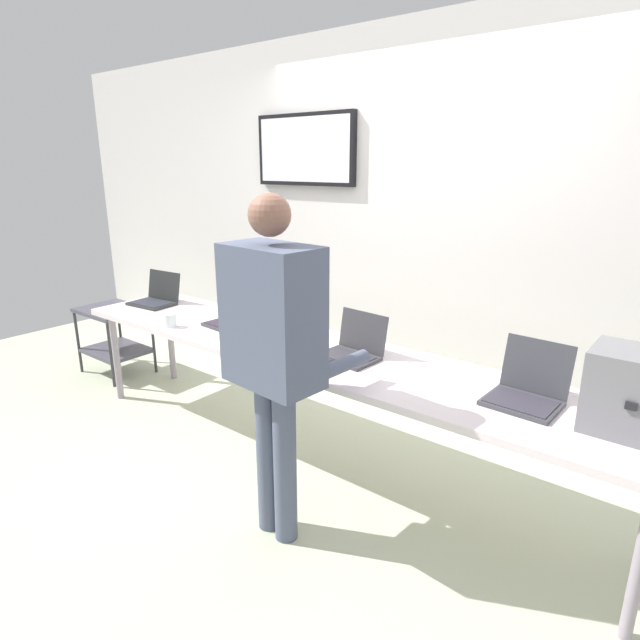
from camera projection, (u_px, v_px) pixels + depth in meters
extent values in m
cube|color=#B9C1A3|center=(314.00, 461.00, 3.27)|extent=(8.00, 8.00, 0.04)
cube|color=silver|center=(414.00, 225.00, 3.73)|extent=(8.00, 0.06, 2.68)
cube|color=black|center=(305.00, 150.00, 4.11)|extent=(0.95, 0.05, 0.54)
cube|color=white|center=(304.00, 150.00, 4.09)|extent=(0.89, 0.02, 0.48)
cube|color=silver|center=(314.00, 352.00, 3.06)|extent=(3.70, 0.70, 0.04)
cylinder|color=gray|center=(116.00, 357.00, 4.02)|extent=(0.05, 0.05, 0.68)
cylinder|color=gray|center=(639.00, 564.00, 1.94)|extent=(0.05, 0.05, 0.68)
cylinder|color=gray|center=(171.00, 340.00, 4.39)|extent=(0.05, 0.05, 0.68)
cube|color=slate|center=(638.00, 393.00, 2.07)|extent=(0.36, 0.28, 0.34)
cube|color=black|center=(631.00, 406.00, 1.96)|extent=(0.04, 0.01, 0.03)
cube|color=#262828|center=(151.00, 304.00, 4.00)|extent=(0.35, 0.26, 0.02)
cube|color=#282B36|center=(150.00, 303.00, 3.99)|extent=(0.32, 0.20, 0.00)
cube|color=#262828|center=(164.00, 285.00, 4.07)|extent=(0.34, 0.08, 0.22)
cube|color=white|center=(164.00, 285.00, 4.07)|extent=(0.31, 0.07, 0.19)
cube|color=#34343A|center=(232.00, 326.00, 3.45)|extent=(0.39, 0.26, 0.02)
cube|color=#2F2735|center=(231.00, 325.00, 3.44)|extent=(0.36, 0.21, 0.00)
cube|color=#34343A|center=(249.00, 304.00, 3.52)|extent=(0.38, 0.10, 0.23)
cube|color=navy|center=(250.00, 304.00, 3.53)|extent=(0.35, 0.08, 0.20)
cube|color=#37373B|center=(348.00, 357.00, 2.90)|extent=(0.33, 0.25, 0.02)
cube|color=#312F35|center=(346.00, 356.00, 2.88)|extent=(0.30, 0.20, 0.00)
cube|color=#37373B|center=(363.00, 331.00, 2.96)|extent=(0.32, 0.07, 0.22)
cube|color=#334F7E|center=(363.00, 331.00, 2.96)|extent=(0.29, 0.06, 0.19)
cube|color=#393A40|center=(521.00, 403.00, 2.34)|extent=(0.32, 0.27, 0.02)
cube|color=#332F3A|center=(521.00, 402.00, 2.33)|extent=(0.29, 0.22, 0.00)
cube|color=#393A40|center=(537.00, 366.00, 2.42)|extent=(0.31, 0.07, 0.25)
cube|color=black|center=(537.00, 366.00, 2.42)|extent=(0.28, 0.06, 0.22)
cylinder|color=#4F566D|center=(268.00, 455.00, 2.55)|extent=(0.12, 0.12, 0.80)
cylinder|color=#4F566D|center=(285.00, 465.00, 2.47)|extent=(0.12, 0.12, 0.80)
cube|color=#4F566D|center=(272.00, 317.00, 2.30)|extent=(0.46, 0.30, 0.63)
sphere|color=#8D5F4C|center=(270.00, 215.00, 2.18)|extent=(0.18, 0.18, 0.18)
cylinder|color=#4F566D|center=(294.00, 349.00, 2.69)|extent=(0.10, 0.32, 0.07)
cylinder|color=#4F566D|center=(343.00, 365.00, 2.48)|extent=(0.10, 0.32, 0.07)
cylinder|color=white|center=(170.00, 320.00, 3.46)|extent=(0.08, 0.08, 0.09)
cube|color=white|center=(296.00, 358.00, 2.92)|extent=(0.28, 0.34, 0.00)
cube|color=#484652|center=(112.00, 310.00, 4.46)|extent=(0.56, 0.44, 0.03)
cube|color=#484652|center=(117.00, 350.00, 4.56)|extent=(0.53, 0.42, 0.03)
cylinder|color=#333338|center=(78.00, 340.00, 4.54)|extent=(0.02, 0.02, 0.58)
cylinder|color=#333338|center=(111.00, 353.00, 4.23)|extent=(0.02, 0.02, 0.58)
cylinder|color=#333338|center=(120.00, 330.00, 4.84)|extent=(0.02, 0.02, 0.58)
cylinder|color=#333338|center=(153.00, 341.00, 4.53)|extent=(0.02, 0.02, 0.58)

